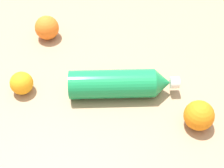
# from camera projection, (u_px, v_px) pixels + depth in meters

# --- Properties ---
(ground_plane) EXTENTS (2.40, 2.40, 0.00)m
(ground_plane) POSITION_uv_depth(u_px,v_px,m) (118.00, 97.00, 0.88)
(ground_plane) COLOR #9E7F60
(water_bottle) EXTENTS (0.16, 0.29, 0.08)m
(water_bottle) POSITION_uv_depth(u_px,v_px,m) (121.00, 84.00, 0.86)
(water_bottle) COLOR #198C4C
(water_bottle) RESTS_ON ground_plane
(orange_0) EXTENTS (0.06, 0.06, 0.06)m
(orange_0) POSITION_uv_depth(u_px,v_px,m) (22.00, 83.00, 0.87)
(orange_0) COLOR orange
(orange_0) RESTS_ON ground_plane
(orange_1) EXTENTS (0.08, 0.08, 0.08)m
(orange_1) POSITION_uv_depth(u_px,v_px,m) (47.00, 28.00, 1.02)
(orange_1) COLOR orange
(orange_1) RESTS_ON ground_plane
(orange_2) EXTENTS (0.08, 0.08, 0.08)m
(orange_2) POSITION_uv_depth(u_px,v_px,m) (199.00, 115.00, 0.79)
(orange_2) COLOR orange
(orange_2) RESTS_ON ground_plane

